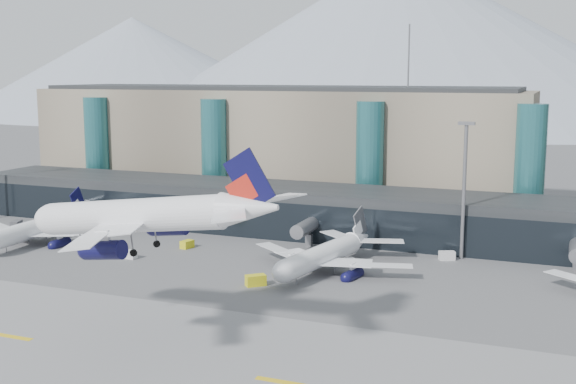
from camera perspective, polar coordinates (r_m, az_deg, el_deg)
The scene contains 17 objects.
ground at distance 104.16m, azimuth -7.30°, elevation -9.94°, with size 900.00×900.00×0.00m, color #515154.
runway_strip at distance 92.18m, azimuth -11.90°, elevation -12.69°, with size 400.00×40.00×0.04m, color slate.
runway_markings at distance 92.16m, azimuth -11.90°, elevation -12.67°, with size 128.00×1.00×0.02m.
concourse at distance 154.22m, azimuth 3.01°, elevation -1.60°, with size 170.00×27.00×10.00m.
terminal_main at distance 191.33m, azimuth -0.99°, elevation 3.72°, with size 130.00×30.00×31.00m.
teal_towers at distance 173.01m, azimuth 0.05°, elevation 2.65°, with size 116.40×19.40×46.00m.
mountain_ridge at distance 467.12m, azimuth 17.89°, elevation 10.35°, with size 910.00×400.00×110.00m.
lightmast_mid at distance 136.55m, azimuth 13.76°, elevation 0.73°, with size 3.00×1.20×25.60m.
hero_jet at distance 91.66m, azimuth -10.25°, elevation -1.14°, with size 36.86×37.92×12.21m.
jet_parked_left at distance 157.55m, azimuth -18.71°, elevation -2.20°, with size 33.23×32.17×10.70m.
jet_parked_mid at distance 127.99m, azimuth 3.35°, elevation -4.32°, with size 32.54×33.14×10.68m.
veh_a at distance 138.75m, azimuth -12.42°, elevation -4.84°, with size 2.73×1.54×1.54m, color silver.
veh_b at distance 144.78m, azimuth -7.98°, elevation -4.11°, with size 2.64×1.63×1.53m, color gold.
veh_d at distance 137.59m, azimuth 12.45°, elevation -4.94°, with size 2.87×1.54×1.64m, color silver.
veh_f at distance 171.99m, azimuth -20.67°, elevation -2.44°, with size 3.20×1.69×1.79m, color #48474C.
veh_g at distance 131.30m, azimuth 5.03°, elevation -5.52°, with size 2.19×1.28×1.28m, color silver.
veh_h at distance 118.69m, azimuth -2.57°, elevation -6.99°, with size 3.26×1.71×1.80m, color gold.
Camera 1 is at (47.86, -85.90, 34.36)m, focal length 45.00 mm.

